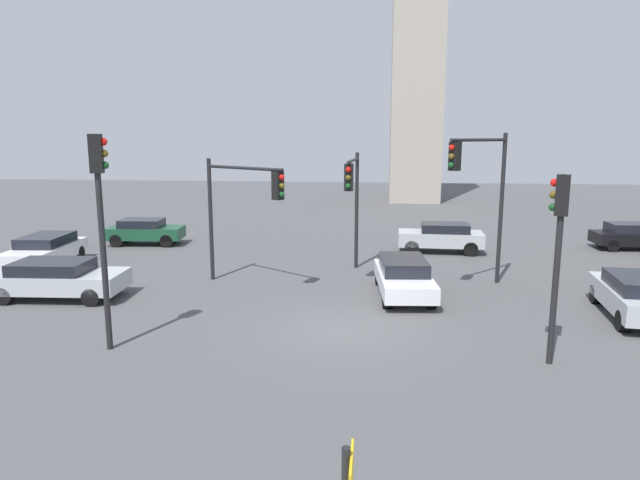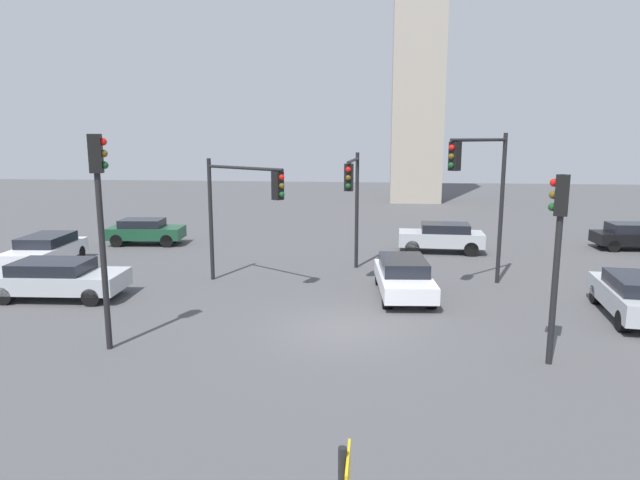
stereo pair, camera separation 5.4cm
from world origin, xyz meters
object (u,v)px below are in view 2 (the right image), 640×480
at_px(traffic_light_4, 100,204).
at_px(car_6, 145,231).
at_px(traffic_light_1, 558,234).
at_px(traffic_light_2, 243,197).
at_px(car_0, 635,236).
at_px(car_4, 46,250).
at_px(traffic_light_0, 481,180).
at_px(traffic_light_3, 353,190).
at_px(car_1, 442,237).
at_px(car_2, 404,276).
at_px(car_3, 638,296).
at_px(car_7, 58,278).

distance_m(traffic_light_4, car_6, 15.78).
distance_m(traffic_light_1, car_6, 22.29).
height_order(traffic_light_2, car_0, traffic_light_2).
height_order(car_0, car_4, car_4).
height_order(traffic_light_0, traffic_light_3, traffic_light_0).
xyz_separation_m(car_1, car_4, (-17.90, -5.09, -0.03)).
relative_size(car_2, car_3, 1.05).
distance_m(traffic_light_3, car_1, 7.53).
xyz_separation_m(car_0, car_4, (-27.83, -6.90, 0.04)).
bearing_deg(car_4, car_3, 73.75).
distance_m(car_0, car_4, 28.67).
relative_size(traffic_light_4, car_0, 1.42).
height_order(traffic_light_4, car_7, traffic_light_4).
relative_size(traffic_light_0, car_6, 1.45).
relative_size(car_0, car_6, 1.01).
height_order(car_1, car_3, car_1).
distance_m(traffic_light_1, traffic_light_4, 11.72).
distance_m(car_4, car_6, 5.93).
height_order(traffic_light_0, car_0, traffic_light_0).
height_order(car_2, car_3, car_3).
bearing_deg(car_0, traffic_light_0, -139.28).
bearing_deg(car_6, car_3, -31.15).
bearing_deg(traffic_light_1, car_4, -6.07).
height_order(traffic_light_2, traffic_light_3, traffic_light_3).
distance_m(traffic_light_2, car_7, 7.23).
bearing_deg(car_7, traffic_light_1, -18.23).
xyz_separation_m(traffic_light_2, car_6, (-7.41, 7.96, -2.76)).
distance_m(traffic_light_3, traffic_light_4, 10.59).
height_order(traffic_light_3, car_7, traffic_light_3).
distance_m(traffic_light_3, car_2, 4.27).
relative_size(car_1, car_6, 1.04).
relative_size(traffic_light_3, car_2, 1.09).
height_order(traffic_light_0, traffic_light_1, traffic_light_0).
relative_size(traffic_light_1, car_3, 1.09).
relative_size(traffic_light_1, traffic_light_3, 0.96).
xyz_separation_m(traffic_light_3, car_1, (4.19, 5.57, -2.85)).
distance_m(car_6, car_7, 10.12).
xyz_separation_m(traffic_light_4, car_1, (10.41, 14.13, -3.22)).
bearing_deg(traffic_light_2, car_4, -159.87).
bearing_deg(traffic_light_1, traffic_light_4, 19.76).
bearing_deg(car_3, car_2, 80.89).
xyz_separation_m(car_2, car_4, (-15.71, 2.87, 0.04)).
xyz_separation_m(traffic_light_0, car_0, (9.35, 8.66, -3.45)).
xyz_separation_m(traffic_light_0, car_2, (-2.77, -1.11, -3.45)).
bearing_deg(car_7, car_0, 21.74).
height_order(traffic_light_3, car_3, traffic_light_3).
height_order(car_1, car_7, car_1).
distance_m(car_4, car_7, 5.66).
xyz_separation_m(traffic_light_4, car_2, (8.22, 6.17, -3.30)).
distance_m(car_3, car_6, 23.15).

